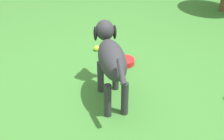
{
  "coord_description": "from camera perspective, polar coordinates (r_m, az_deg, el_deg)",
  "views": [
    {
      "loc": [
        -2.19,
        0.75,
        1.69
      ],
      "look_at": [
        -0.17,
        -0.15,
        0.34
      ],
      "focal_mm": 48.15,
      "sensor_mm": 36.0,
      "label": 1
    }
  ],
  "objects": [
    {
      "name": "tennis_ball_0",
      "position": [
        3.62,
        -2.96,
        4.16
      ],
      "size": [
        0.07,
        0.07,
        0.07
      ],
      "primitive_type": "sphere",
      "color": "#C9E12E",
      "rests_on": "ground"
    },
    {
      "name": "dog",
      "position": [
        2.6,
        -0.24,
        2.45
      ],
      "size": [
        0.95,
        0.37,
        0.66
      ],
      "rotation": [
        0.0,
        0.0,
        6.05
      ],
      "color": "#2D2D33",
      "rests_on": "ground"
    },
    {
      "name": "ground",
      "position": [
        2.87,
        -4.15,
        -4.75
      ],
      "size": [
        14.0,
        14.0,
        0.0
      ],
      "primitive_type": "plane",
      "color": "#38722D"
    },
    {
      "name": "water_bowl",
      "position": [
        3.34,
        2.41,
        1.64
      ],
      "size": [
        0.22,
        0.22,
        0.06
      ],
      "primitive_type": "cylinder",
      "color": "red",
      "rests_on": "ground"
    }
  ]
}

